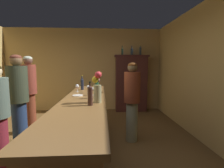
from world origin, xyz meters
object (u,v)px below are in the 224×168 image
object	(u,v)px
wine_bottle_rose	(90,95)
wine_glass_mid	(89,87)
patron_in_navy	(18,98)
display_bottle_midleft	(132,51)
wine_bottle_malbec	(82,83)
display_bottle_left	(122,51)
bartender	(132,98)
cheese_plate	(78,95)
wine_glass_front	(77,87)
bar_counter	(85,130)
patron_tall	(30,91)
wine_glass_spare	(97,88)
display_cabinet	(131,82)
wine_bottle_merlot	(97,89)
wine_glass_rear	(92,89)
flower_arrangement	(97,86)
display_bottle_center	(140,51)

from	to	relation	value
wine_bottle_rose	wine_glass_mid	xyz separation A→B (m)	(-0.10, 0.96, -0.03)
patron_in_navy	display_bottle_midleft	bearing A→B (deg)	87.74
wine_bottle_malbec	display_bottle_midleft	bearing A→B (deg)	54.17
display_bottle_left	bartender	bearing A→B (deg)	-91.78
cheese_plate	wine_glass_front	bearing A→B (deg)	99.11
bar_counter	patron_tall	world-z (taller)	patron_tall
patron_tall	wine_glass_spare	bearing A→B (deg)	15.72
display_bottle_left	patron_in_navy	distance (m)	3.35
wine_glass_mid	patron_in_navy	size ratio (longest dim) A/B	0.08
wine_glass_spare	display_cabinet	bearing A→B (deg)	66.53
wine_bottle_merlot	wine_glass_rear	size ratio (longest dim) A/B	2.30
display_cabinet	wine_bottle_rose	xyz separation A→B (m)	(-1.10, -3.28, 0.17)
wine_glass_front	flower_arrangement	size ratio (longest dim) A/B	0.35
display_bottle_midleft	bartender	distance (m)	2.49
bar_counter	wine_glass_mid	world-z (taller)	wine_glass_mid
bar_counter	cheese_plate	world-z (taller)	cheese_plate
display_cabinet	cheese_plate	xyz separation A→B (m)	(-1.36, -2.60, 0.04)
wine_glass_front	wine_glass_spare	distance (m)	0.46
bar_counter	wine_glass_rear	world-z (taller)	wine_glass_rear
patron_tall	wine_glass_front	bearing A→B (deg)	18.59
bar_counter	patron_in_navy	world-z (taller)	patron_in_navy
display_cabinet	wine_glass_rear	size ratio (longest dim) A/B	13.53
display_bottle_midleft	patron_in_navy	bearing A→B (deg)	-135.88
wine_glass_rear	display_bottle_midleft	distance (m)	2.93
wine_glass_spare	patron_tall	world-z (taller)	patron_tall
wine_bottle_merlot	wine_glass_mid	world-z (taller)	wine_bottle_merlot
display_bottle_left	patron_tall	distance (m)	2.97
cheese_plate	patron_in_navy	size ratio (longest dim) A/B	0.10
wine_glass_mid	patron_in_navy	world-z (taller)	patron_in_navy
wine_bottle_malbec	flower_arrangement	bearing A→B (deg)	-74.00
wine_bottle_malbec	wine_glass_rear	distance (m)	0.70
bar_counter	display_bottle_left	distance (m)	3.34
display_cabinet	flower_arrangement	distance (m)	3.30
wine_bottle_merlot	wine_glass_mid	size ratio (longest dim) A/B	2.19
wine_bottle_merlot	wine_glass_mid	xyz separation A→B (m)	(-0.18, 0.50, -0.03)
cheese_plate	display_bottle_left	size ratio (longest dim) A/B	0.58
bar_counter	wine_glass_front	bearing A→B (deg)	106.55
bar_counter	display_bottle_midleft	distance (m)	3.43
wine_glass_front	display_cabinet	bearing A→B (deg)	56.51
patron_tall	bar_counter	bearing A→B (deg)	0.79
bar_counter	wine_glass_rear	size ratio (longest dim) A/B	23.43
wine_bottle_rose	patron_in_navy	distance (m)	1.63
wine_bottle_rose	cheese_plate	size ratio (longest dim) A/B	1.75
display_bottle_midleft	wine_bottle_rose	bearing A→B (deg)	-108.68
wine_bottle_rose	bartender	distance (m)	1.34
wine_bottle_rose	flower_arrangement	xyz separation A→B (m)	(0.08, 0.15, 0.09)
wine_bottle_rose	display_bottle_center	xyz separation A→B (m)	(1.39, 3.28, 0.86)
wine_bottle_malbec	wine_bottle_rose	bearing A→B (deg)	-79.08
wine_bottle_rose	display_bottle_left	distance (m)	3.48
wine_glass_front	wine_glass_rear	distance (m)	0.50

